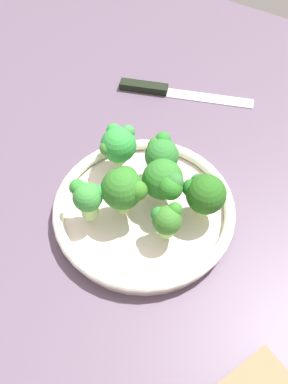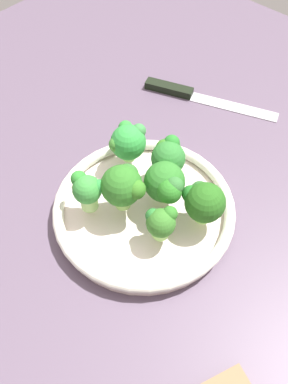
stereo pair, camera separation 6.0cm
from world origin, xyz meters
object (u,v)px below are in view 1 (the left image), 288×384
(broccoli_floret_1, at_px, (124,188))
(broccoli_floret_4, at_px, (164,181))
(broccoli_floret_6, at_px, (88,197))
(broccoli_floret_3, at_px, (118,144))
(broccoli_floret_0, at_px, (204,193))
(bowl, at_px, (144,210))
(knife, at_px, (167,91))
(broccoli_floret_5, at_px, (162,154))
(broccoli_floret_2, at_px, (167,219))

(broccoli_floret_1, height_order, broccoli_floret_4, broccoli_floret_1)
(broccoli_floret_6, bearing_deg, broccoli_floret_1, -45.79)
(broccoli_floret_3, bearing_deg, broccoli_floret_0, -94.25)
(bowl, bearing_deg, broccoli_floret_3, 57.34)
(knife, bearing_deg, broccoli_floret_0, -139.67)
(knife, bearing_deg, broccoli_floret_1, -161.43)
(broccoli_floret_5, relative_size, knife, 0.26)
(broccoli_floret_0, height_order, knife, broccoli_floret_0)
(broccoli_floret_4, bearing_deg, broccoli_floret_1, 140.34)
(bowl, height_order, broccoli_floret_1, broccoli_floret_1)
(broccoli_floret_4, distance_m, broccoli_floret_6, 0.11)
(bowl, relative_size, broccoli_floret_1, 3.63)
(bowl, distance_m, broccoli_floret_3, 0.11)
(broccoli_floret_3, bearing_deg, bowl, -122.66)
(broccoli_floret_0, xyz_separation_m, broccoli_floret_5, (0.03, 0.09, 0.01))
(broccoli_floret_2, relative_size, broccoli_floret_6, 0.82)
(broccoli_floret_1, bearing_deg, broccoli_floret_2, -91.99)
(bowl, height_order, broccoli_floret_3, broccoli_floret_3)
(broccoli_floret_6, bearing_deg, broccoli_floret_4, -42.48)
(bowl, height_order, broccoli_floret_4, broccoli_floret_4)
(broccoli_floret_0, bearing_deg, broccoli_floret_2, 158.96)
(broccoli_floret_3, relative_size, broccoli_floret_6, 1.04)
(broccoli_floret_2, relative_size, broccoli_floret_3, 0.79)
(broccoli_floret_2, bearing_deg, broccoli_floret_4, 34.48)
(broccoli_floret_3, bearing_deg, broccoli_floret_1, -140.02)
(broccoli_floret_0, height_order, broccoli_floret_2, broccoli_floret_0)
(broccoli_floret_0, distance_m, broccoli_floret_6, 0.17)
(broccoli_floret_4, relative_size, broccoli_floret_5, 1.03)
(broccoli_floret_0, relative_size, broccoli_floret_6, 1.05)
(broccoli_floret_4, xyz_separation_m, knife, (0.24, 0.14, -0.06))
(bowl, relative_size, knife, 1.09)
(bowl, relative_size, broccoli_floret_4, 4.01)
(broccoli_floret_1, relative_size, broccoli_floret_5, 1.14)
(broccoli_floret_3, height_order, knife, broccoli_floret_3)
(broccoli_floret_2, bearing_deg, broccoli_floret_6, 106.98)
(broccoli_floret_5, bearing_deg, broccoli_floret_2, -144.82)
(broccoli_floret_4, bearing_deg, broccoli_floret_6, 137.52)
(broccoli_floret_2, relative_size, broccoli_floret_5, 0.76)
(broccoli_floret_0, height_order, broccoli_floret_1, broccoli_floret_1)
(broccoli_floret_3, bearing_deg, broccoli_floret_4, -104.22)
(bowl, distance_m, broccoli_floret_4, 0.06)
(bowl, xyz_separation_m, broccoli_floret_5, (0.07, 0.01, 0.06))
(broccoli_floret_5, xyz_separation_m, knife, (0.20, 0.11, -0.07))
(broccoli_floret_1, xyz_separation_m, broccoli_floret_4, (0.05, -0.04, -0.01))
(broccoli_floret_5, bearing_deg, knife, 27.81)
(bowl, distance_m, broccoli_floret_5, 0.09)
(bowl, xyz_separation_m, broccoli_floret_0, (0.04, -0.08, 0.05))
(broccoli_floret_6, height_order, knife, broccoli_floret_6)
(broccoli_floret_4, distance_m, broccoli_floret_5, 0.05)
(broccoli_floret_5, bearing_deg, broccoli_floret_4, -143.99)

